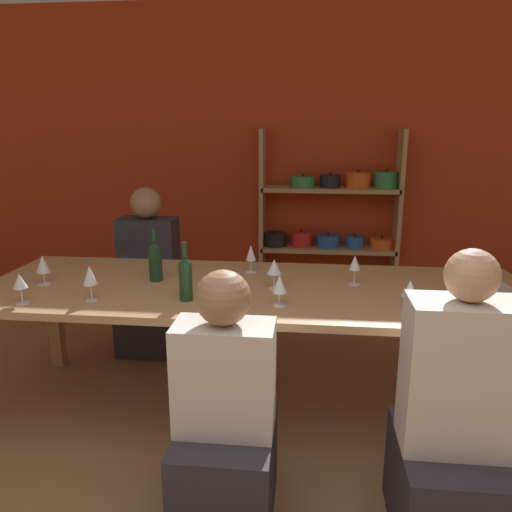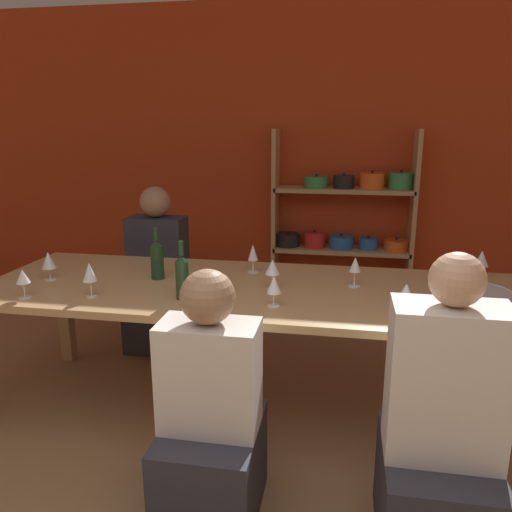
{
  "view_description": "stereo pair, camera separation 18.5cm",
  "coord_description": "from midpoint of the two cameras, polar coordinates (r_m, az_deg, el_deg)",
  "views": [
    {
      "loc": [
        0.32,
        -0.82,
        1.63
      ],
      "look_at": [
        0.02,
        1.89,
        0.92
      ],
      "focal_mm": 35.0,
      "sensor_mm": 36.0,
      "label": 1
    },
    {
      "loc": [
        0.5,
        -0.8,
        1.63
      ],
      "look_at": [
        0.02,
        1.89,
        0.92
      ],
      "focal_mm": 35.0,
      "sensor_mm": 36.0,
      "label": 2
    }
  ],
  "objects": [
    {
      "name": "wall_back_red",
      "position": [
        4.67,
        1.22,
        11.1
      ],
      "size": [
        8.8,
        0.06,
        2.7
      ],
      "color": "#B23819",
      "rests_on": "ground_plane"
    },
    {
      "name": "shelf_unit",
      "position": [
        4.55,
        7.23,
        1.81
      ],
      "size": [
        1.23,
        0.3,
        1.61
      ],
      "color": "tan",
      "rests_on": "ground_plane"
    },
    {
      "name": "dining_table",
      "position": [
        2.79,
        -2.13,
        -4.9
      ],
      "size": [
        3.03,
        1.04,
        0.77
      ],
      "color": "tan",
      "rests_on": "ground_plane"
    },
    {
      "name": "mixing_bowl",
      "position": [
        2.69,
        22.19,
        -4.06
      ],
      "size": [
        0.31,
        0.31,
        0.1
      ],
      "color": "#B7BABC",
      "rests_on": "dining_table"
    },
    {
      "name": "wine_bottle_green",
      "position": [
        2.92,
        -13.21,
        -0.5
      ],
      "size": [
        0.08,
        0.08,
        0.31
      ],
      "color": "#19381E",
      "rests_on": "dining_table"
    },
    {
      "name": "wine_bottle_dark",
      "position": [
        2.56,
        -10.11,
        -2.44
      ],
      "size": [
        0.07,
        0.07,
        0.3
      ],
      "color": "#19381E",
      "rests_on": "dining_table"
    },
    {
      "name": "wine_glass_white_a",
      "position": [
        2.78,
        -27.12,
        -2.72
      ],
      "size": [
        0.07,
        0.07,
        0.15
      ],
      "color": "white",
      "rests_on": "dining_table"
    },
    {
      "name": "wine_glass_white_b",
      "position": [
        2.47,
        15.16,
        -3.73
      ],
      "size": [
        0.08,
        0.08,
        0.15
      ],
      "color": "white",
      "rests_on": "dining_table"
    },
    {
      "name": "wine_glass_red_a",
      "position": [
        3.2,
        22.15,
        0.04
      ],
      "size": [
        0.08,
        0.08,
        0.17
      ],
      "color": "white",
      "rests_on": "dining_table"
    },
    {
      "name": "wine_glass_empty_a",
      "position": [
        2.68,
        -20.35,
        -2.16
      ],
      "size": [
        0.07,
        0.07,
        0.18
      ],
      "color": "white",
      "rests_on": "dining_table"
    },
    {
      "name": "wine_glass_red_b",
      "position": [
        2.81,
        9.39,
        -0.92
      ],
      "size": [
        0.07,
        0.07,
        0.17
      ],
      "color": "white",
      "rests_on": "dining_table"
    },
    {
      "name": "wine_glass_white_c",
      "position": [
        2.43,
        -7.07,
        -3.5
      ],
      "size": [
        0.07,
        0.07,
        0.16
      ],
      "color": "white",
      "rests_on": "dining_table"
    },
    {
      "name": "wine_glass_empty_b",
      "position": [
        2.45,
        0.54,
        -3.31
      ],
      "size": [
        0.07,
        0.07,
        0.16
      ],
      "color": "white",
      "rests_on": "dining_table"
    },
    {
      "name": "wine_glass_red_c",
      "position": [
        2.7,
        0.13,
        -1.35
      ],
      "size": [
        0.08,
        0.08,
        0.17
      ],
      "color": "white",
      "rests_on": "dining_table"
    },
    {
      "name": "wine_glass_white_d",
      "position": [
        3.07,
        -24.79,
        -0.94
      ],
      "size": [
        0.08,
        0.08,
        0.17
      ],
      "color": "white",
      "rests_on": "dining_table"
    },
    {
      "name": "wine_glass_empty_c",
      "position": [
        3.01,
        -2.35,
        0.27
      ],
      "size": [
        0.07,
        0.07,
        0.17
      ],
      "color": "white",
      "rests_on": "dining_table"
    },
    {
      "name": "cell_phone",
      "position": [
        2.95,
        23.49,
        -3.53
      ],
      "size": [
        0.12,
        0.17,
        0.01
      ],
      "color": "#1E2338",
      "rests_on": "dining_table"
    },
    {
      "name": "person_near_a",
      "position": [
        2.18,
        19.22,
        -19.52
      ],
      "size": [
        0.42,
        0.52,
        1.22
      ],
      "color": "#2D2D38",
      "rests_on": "ground_plane"
    },
    {
      "name": "person_far_a",
      "position": [
        3.83,
        -13.3,
        -3.85
      ],
      "size": [
        0.42,
        0.52,
        1.22
      ],
      "rotation": [
        0.0,
        0.0,
        3.14
      ],
      "color": "#2D2D38",
      "rests_on": "ground_plane"
    },
    {
      "name": "person_near_b",
      "position": [
        2.2,
        -6.06,
        -19.38
      ],
      "size": [
        0.4,
        0.5,
        1.1
      ],
      "color": "#2D2D38",
      "rests_on": "ground_plane"
    }
  ]
}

